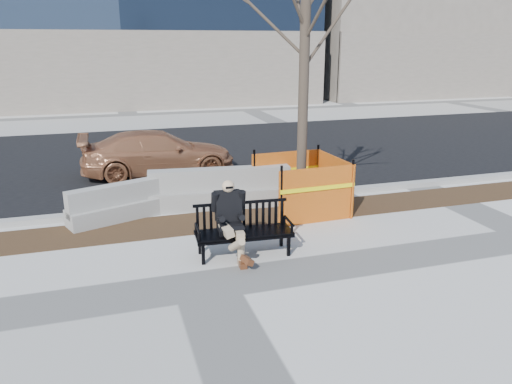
# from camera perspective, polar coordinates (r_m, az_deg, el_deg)

# --- Properties ---
(ground) EXTENTS (120.00, 120.00, 0.00)m
(ground) POSITION_cam_1_polar(r_m,az_deg,el_deg) (7.51, -5.94, -10.56)
(ground) COLOR beige
(ground) RESTS_ON ground
(mulch_strip) EXTENTS (40.00, 1.20, 0.02)m
(mulch_strip) POSITION_cam_1_polar(r_m,az_deg,el_deg) (9.86, -8.98, -3.77)
(mulch_strip) COLOR #47301C
(mulch_strip) RESTS_ON ground
(asphalt_street) EXTENTS (60.00, 10.40, 0.01)m
(asphalt_street) POSITION_cam_1_polar(r_m,az_deg,el_deg) (15.78, -12.37, 3.92)
(asphalt_street) COLOR black
(asphalt_street) RESTS_ON ground
(curb) EXTENTS (60.00, 0.25, 0.12)m
(curb) POSITION_cam_1_polar(r_m,az_deg,el_deg) (10.73, -9.76, -1.77)
(curb) COLOR #9E9B93
(curb) RESTS_ON ground
(bench) EXTENTS (1.69, 0.70, 0.88)m
(bench) POSITION_cam_1_polar(r_m,az_deg,el_deg) (8.45, -1.39, -7.22)
(bench) COLOR black
(bench) RESTS_ON ground
(seated_man) EXTENTS (0.62, 0.96, 1.30)m
(seated_man) POSITION_cam_1_polar(r_m,az_deg,el_deg) (8.45, -2.98, -7.24)
(seated_man) COLOR black
(seated_man) RESTS_ON ground
(tree_fence) EXTENTS (2.57, 2.57, 6.15)m
(tree_fence) POSITION_cam_1_polar(r_m,az_deg,el_deg) (10.61, 5.11, -2.14)
(tree_fence) COLOR orange
(tree_fence) RESTS_ON ground
(sedan) EXTENTS (4.05, 1.66, 1.17)m
(sedan) POSITION_cam_1_polar(r_m,az_deg,el_deg) (13.72, -11.04, 2.04)
(sedan) COLOR #9F623F
(sedan) RESTS_ON ground
(jersey_barrier_left) EXTENTS (2.64, 1.42, 0.75)m
(jersey_barrier_left) POSITION_cam_1_polar(r_m,az_deg,el_deg) (10.54, -13.95, -2.73)
(jersey_barrier_left) COLOR gray
(jersey_barrier_left) RESTS_ON ground
(jersey_barrier_right) EXTENTS (3.09, 0.96, 0.87)m
(jersey_barrier_right) POSITION_cam_1_polar(r_m,az_deg,el_deg) (10.85, -4.10, -1.68)
(jersey_barrier_right) COLOR gray
(jersey_barrier_right) RESTS_ON ground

